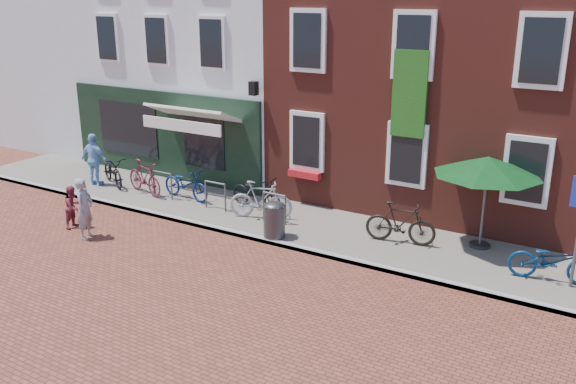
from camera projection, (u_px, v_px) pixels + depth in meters
The scene contains 17 objects.
ground at pixel (234, 236), 16.00m from camera, with size 80.00×80.00×0.00m, color brown.
sidewalk at pixel (296, 224), 16.71m from camera, with size 24.00×3.00×0.10m, color slate.
building_stucco at pixel (233, 36), 22.77m from camera, with size 8.00×8.00×9.00m, color silver.
building_brick_mid at pixel (414, 28), 19.16m from camera, with size 6.00×8.00×10.00m, color maroon.
filler_left at pixel (92, 30), 26.48m from camera, with size 7.00×8.00×9.00m, color silver.
litter_bin at pixel (274, 218), 15.52m from camera, with size 0.55×0.55×1.01m.
parasol at pixel (488, 162), 14.43m from camera, with size 2.56×2.56×2.38m.
woman at pixel (85, 208), 15.65m from camera, with size 0.59×0.38×1.61m, color gray.
boy at pixel (73, 207), 16.45m from camera, with size 0.56×0.44×1.16m, color maroon.
cafe_person at pixel (94, 160), 19.69m from camera, with size 0.99×0.41×1.69m, color #7DB5E2.
bicycle_0 at pixel (113, 171), 19.82m from camera, with size 0.63×1.81×0.95m, color black.
bicycle_1 at pixel (144, 177), 18.92m from camera, with size 0.49×1.75×1.05m, color #541828.
bicycle_2 at pixel (186, 184), 18.46m from camera, with size 0.63×1.81×0.95m, color #0A1D51.
bicycle_3 at pixel (261, 200), 16.86m from camera, with size 0.49×1.75×1.05m, color #959597.
bicycle_4 at pixel (256, 193), 17.63m from camera, with size 0.63×1.81×0.95m, color black.
bicycle_5 at pixel (400, 223), 15.14m from camera, with size 0.49×1.75×1.05m, color black.
bicycle_6 at pixel (553, 261), 13.14m from camera, with size 0.63×1.81×0.95m, color #07294F.
Camera 1 is at (8.94, -11.96, 6.02)m, focal length 38.33 mm.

